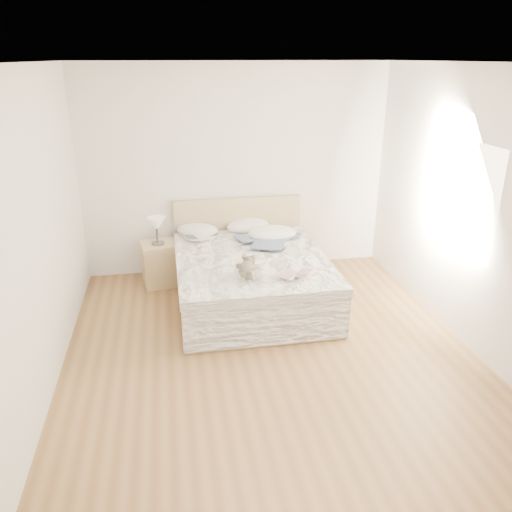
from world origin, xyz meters
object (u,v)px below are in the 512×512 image
table_lamp (157,225)px  teddy_bear (247,273)px  nightstand (161,264)px  photo_book (198,238)px  bed (250,276)px  childrens_book (296,274)px

table_lamp → teddy_bear: (0.92, -1.29, -0.16)m
nightstand → teddy_bear: (0.91, -1.32, 0.37)m
table_lamp → teddy_bear: bearing=-54.5°
photo_book → teddy_bear: bearing=-87.5°
bed → photo_book: bed is taller
childrens_book → bed: bearing=152.9°
childrens_book → teddy_bear: 0.52m
table_lamp → childrens_book: table_lamp is taller
photo_book → bed: bearing=-61.2°
bed → nightstand: 1.24m
bed → table_lamp: bearing=149.7°
nightstand → bed: bearing=-31.9°
bed → teddy_bear: (-0.15, -0.66, 0.34)m
teddy_bear → bed: bearing=89.3°
bed → childrens_book: 0.89m
bed → nightstand: (-1.05, 0.65, -0.03)m
table_lamp → teddy_bear: size_ratio=1.17×
nightstand → teddy_bear: size_ratio=1.89×
table_lamp → childrens_book: bearing=-43.5°
childrens_book → teddy_bear: (-0.51, 0.07, 0.02)m
table_lamp → childrens_book: size_ratio=1.01×
bed → teddy_bear: bed is taller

